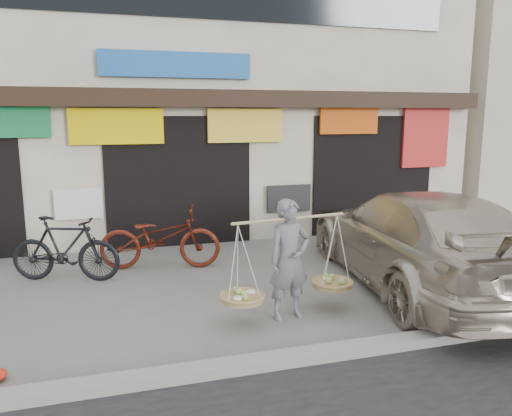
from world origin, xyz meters
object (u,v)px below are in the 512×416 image
object	(u,v)px
street_vendor	(289,264)
bike_2	(160,238)
suv	(418,238)
bike_1	(65,249)

from	to	relation	value
street_vendor	bike_2	distance (m)	3.12
street_vendor	suv	bearing A→B (deg)	7.76
street_vendor	bike_1	xyz separation A→B (m)	(-3.01, 2.50, -0.21)
street_vendor	bike_2	world-z (taller)	street_vendor
bike_2	bike_1	bearing A→B (deg)	111.16
suv	bike_2	bearing A→B (deg)	-21.29
bike_1	suv	bearing A→B (deg)	-89.15
street_vendor	suv	world-z (taller)	street_vendor
bike_2	suv	xyz separation A→B (m)	(3.88, -2.09, 0.22)
bike_1	bike_2	bearing A→B (deg)	-61.04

